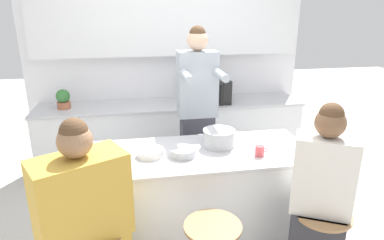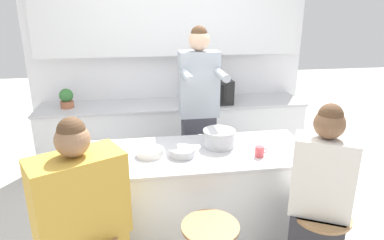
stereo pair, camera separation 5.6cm
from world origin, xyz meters
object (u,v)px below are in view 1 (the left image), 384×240
Objects in this scene: fruit_bowl at (150,152)px; coffee_cup_near at (108,154)px; person_cooking at (197,120)px; person_seated_near at (318,212)px; potted_plant at (63,99)px; coffee_cup_far at (260,151)px; kitchen_island at (194,200)px; microwave at (209,91)px; cooking_pot at (219,138)px; person_wrapped_blanket at (86,237)px.

fruit_bowl is 0.33m from coffee_cup_near.
coffee_cup_near is at bearing -141.30° from person_cooking.
potted_plant is at bearing 160.88° from person_seated_near.
coffee_cup_far is (0.34, -0.85, 0.01)m from person_cooking.
kitchen_island is 9.04× the size of fruit_bowl.
microwave is 2.07× the size of potted_plant.
coffee_cup_far is at bearing -88.84° from microwave.
coffee_cup_near reaches higher than kitchen_island.
person_seated_near reaches higher than kitchen_island.
cooking_pot is (0.07, -0.60, 0.04)m from person_cooking.
person_seated_near is 0.95m from cooking_pot.
kitchen_island is at bearing -103.76° from person_cooking.
cooking_pot is at bearing 138.09° from coffee_cup_far.
cooking_pot is at bearing 154.03° from person_seated_near.
person_wrapped_blanket is 1.41m from coffee_cup_far.
microwave is (-0.03, 1.64, 0.09)m from coffee_cup_far.
microwave is (0.47, 1.48, 0.58)m from kitchen_island.
kitchen_island is at bearing -107.55° from microwave.
coffee_cup_far is (0.85, -0.15, 0.01)m from fruit_bowl.
coffee_cup_far is at bearing -43.68° from potted_plant.
coffee_cup_near is at bearing 52.97° from person_wrapped_blanket.
person_cooking is at bearing -110.90° from microwave.
person_seated_near is at bearing -82.11° from microwave.
person_seated_near reaches higher than coffee_cup_near.
potted_plant is (-1.26, 1.51, 0.55)m from kitchen_island.
person_seated_near is at bearing -53.82° from cooking_pot.
microwave is at bearing -1.08° from potted_plant.
person_cooking reaches higher than fruit_bowl.
microwave is at bearing 52.23° from coffee_cup_near.
person_wrapped_blanket is 1.29m from cooking_pot.
coffee_cup_far reaches higher than fruit_bowl.
person_cooking is at bearing 96.34° from cooking_pot.
potted_plant is (-0.58, 1.51, 0.06)m from coffee_cup_near.
person_wrapped_blanket is 0.71m from coffee_cup_near.
kitchen_island is at bearing 161.82° from coffee_cup_far.
person_seated_near is at bearing -61.66° from coffee_cup_far.
potted_plant is (-1.76, 1.68, 0.06)m from coffee_cup_far.
coffee_cup_near is at bearing -69.12° from potted_plant.
coffee_cup_near is 1.62m from potted_plant.
coffee_cup_near is 0.51× the size of potted_plant.
microwave is at bearing 80.38° from cooking_pot.
potted_plant is at bearing 136.01° from cooking_pot.
fruit_bowl is at bearing -2.23° from coffee_cup_near.
coffee_cup_near is at bearing 177.77° from fruit_bowl.
fruit_bowl is 1.87× the size of coffee_cup_near.
kitchen_island is at bearing -161.18° from cooking_pot.
potted_plant is at bearing 75.31° from person_wrapped_blanket.
person_seated_near is 4.11× the size of cooking_pot.
fruit_bowl is at bearing -59.34° from potted_plant.
person_wrapped_blanket is at bearing -78.06° from potted_plant.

